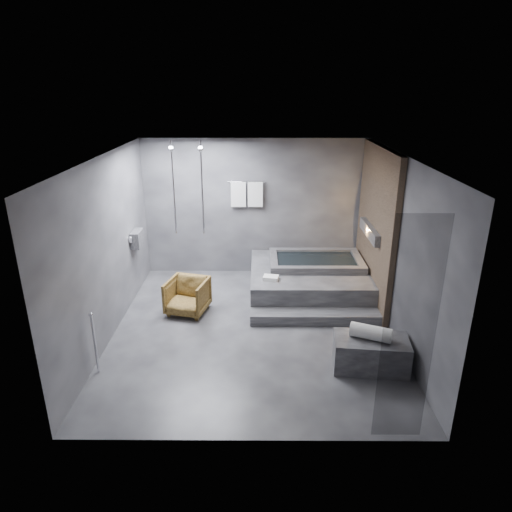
{
  "coord_description": "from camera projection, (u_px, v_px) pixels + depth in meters",
  "views": [
    {
      "loc": [
        0.09,
        -6.59,
        3.79
      ],
      "look_at": [
        0.05,
        0.3,
        1.18
      ],
      "focal_mm": 32.0,
      "sensor_mm": 36.0,
      "label": 1
    }
  ],
  "objects": [
    {
      "name": "concrete_bench",
      "position": [
        371.0,
        353.0,
        6.42
      ],
      "size": [
        1.08,
        0.67,
        0.46
      ],
      "primitive_type": "cube",
      "rotation": [
        0.0,
        0.0,
        -0.1
      ],
      "color": "#2D2D2F",
      "rests_on": "ground"
    },
    {
      "name": "tub_deck",
      "position": [
        308.0,
        280.0,
        8.77
      ],
      "size": [
        2.2,
        2.0,
        0.5
      ],
      "primitive_type": "cube",
      "color": "#2E2D30",
      "rests_on": "ground"
    },
    {
      "name": "deck_towel",
      "position": [
        271.0,
        278.0,
        8.15
      ],
      "size": [
        0.3,
        0.24,
        0.07
      ],
      "primitive_type": "cube",
      "rotation": [
        0.0,
        0.0,
        -0.2
      ],
      "color": "white",
      "rests_on": "tub_deck"
    },
    {
      "name": "room",
      "position": [
        278.0,
        224.0,
        7.12
      ],
      "size": [
        5.0,
        5.04,
        2.82
      ],
      "color": "#29292B",
      "rests_on": "ground"
    },
    {
      "name": "tub_step",
      "position": [
        315.0,
        317.0,
        7.72
      ],
      "size": [
        2.2,
        0.36,
        0.18
      ],
      "primitive_type": "cube",
      "color": "#2E2D30",
      "rests_on": "ground"
    },
    {
      "name": "driftwood_chair",
      "position": [
        187.0,
        296.0,
        7.96
      ],
      "size": [
        0.81,
        0.82,
        0.62
      ],
      "primitive_type": "imported",
      "rotation": [
        0.0,
        0.0,
        -0.25
      ],
      "color": "#3F2B0F",
      "rests_on": "ground"
    },
    {
      "name": "rolled_towel",
      "position": [
        371.0,
        332.0,
        6.31
      ],
      "size": [
        0.6,
        0.41,
        0.2
      ],
      "primitive_type": "cylinder",
      "rotation": [
        0.0,
        1.57,
        -0.41
      ],
      "color": "white",
      "rests_on": "concrete_bench"
    }
  ]
}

